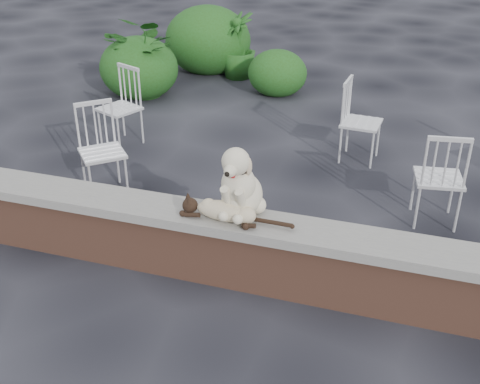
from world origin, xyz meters
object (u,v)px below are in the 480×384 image
(chair_a, at_px, (102,151))
(chair_c, at_px, (439,176))
(chair_b, at_px, (119,107))
(potted_plant_a, at_px, (146,56))
(chair_e, at_px, (361,122))
(cat, at_px, (226,210))
(dog, at_px, (242,178))
(potted_plant_b, at_px, (238,46))

(chair_a, relative_size, chair_c, 1.00)
(chair_b, distance_m, potted_plant_a, 1.82)
(chair_a, bearing_deg, chair_e, -8.06)
(cat, bearing_deg, chair_e, 79.65)
(chair_e, bearing_deg, dog, 170.84)
(dog, relative_size, chair_c, 0.65)
(chair_e, xyz_separation_m, potted_plant_b, (-2.31, 2.62, 0.05))
(cat, bearing_deg, potted_plant_a, 127.26)
(chair_e, bearing_deg, chair_b, 102.87)
(cat, relative_size, chair_b, 1.12)
(potted_plant_a, xyz_separation_m, potted_plant_b, (1.00, 1.29, -0.08))
(chair_e, height_order, potted_plant_b, potted_plant_b)
(cat, relative_size, chair_c, 1.12)
(dog, distance_m, cat, 0.27)
(potted_plant_a, bearing_deg, cat, -56.82)
(chair_b, xyz_separation_m, potted_plant_a, (-0.48, 1.75, 0.13))
(chair_a, relative_size, chair_b, 1.00)
(dog, height_order, chair_b, dog)
(dog, xyz_separation_m, chair_e, (0.61, 2.53, -0.41))
(dog, xyz_separation_m, chair_a, (-1.77, 0.91, -0.41))
(potted_plant_a, bearing_deg, chair_b, -74.55)
(cat, relative_size, chair_a, 1.12)
(chair_b, height_order, potted_plant_b, potted_plant_b)
(potted_plant_a, bearing_deg, chair_e, -21.80)
(potted_plant_a, relative_size, potted_plant_b, 1.16)
(dog, relative_size, cat, 0.58)
(dog, relative_size, chair_a, 0.65)
(chair_a, xyz_separation_m, chair_e, (2.38, 1.62, 0.00))
(chair_a, relative_size, chair_e, 1.00)
(chair_a, bearing_deg, potted_plant_b, 46.71)
(potted_plant_a, bearing_deg, dog, -55.01)
(chair_e, height_order, potted_plant_a, potted_plant_a)
(chair_a, xyz_separation_m, potted_plant_a, (-0.93, 2.95, 0.13))
(chair_e, xyz_separation_m, chair_c, (0.86, -1.18, 0.00))
(cat, xyz_separation_m, chair_c, (1.55, 1.51, -0.20))
(potted_plant_a, bearing_deg, chair_a, -72.41)
(chair_a, bearing_deg, chair_b, 68.22)
(cat, height_order, potted_plant_a, potted_plant_a)
(dog, xyz_separation_m, potted_plant_b, (-1.70, 5.15, -0.36))
(dog, bearing_deg, chair_b, 140.48)
(chair_b, distance_m, chair_c, 3.77)
(chair_e, bearing_deg, cat, 169.96)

